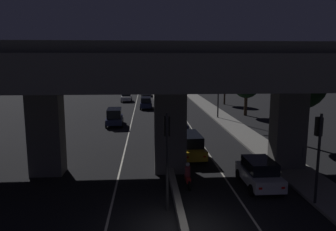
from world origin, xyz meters
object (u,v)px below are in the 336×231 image
at_px(traffic_light_right_of_median, 318,143).
at_px(car_white_lead, 259,173).
at_px(car_taxi_yellow_second, 190,145).
at_px(car_dark_blue_lead_oncoming, 114,117).
at_px(street_lamp, 216,79).
at_px(car_dark_blue_third, 177,123).
at_px(motorcycle_red_filtering_near, 188,176).
at_px(car_silver_fourth_oncoming, 146,91).
at_px(traffic_light_left_of_median, 167,144).
at_px(car_white_third_oncoming, 126,97).
at_px(car_dark_blue_second_oncoming, 146,103).
at_px(motorcycle_white_filtering_mid, 177,147).
at_px(pedestrian_on_sidewalk, 301,156).

height_order(traffic_light_right_of_median, car_white_lead, traffic_light_right_of_median).
xyz_separation_m(car_taxi_yellow_second, car_dark_blue_lead_oncoming, (-7.03, 13.16, 0.06)).
relative_size(street_lamp, car_dark_blue_third, 1.85).
xyz_separation_m(car_white_lead, motorcycle_red_filtering_near, (-4.19, 0.29, -0.23)).
bearing_deg(car_dark_blue_third, street_lamp, -38.89).
distance_m(traffic_light_right_of_median, car_silver_fourth_oncoming, 55.52).
distance_m(car_dark_blue_third, motorcycle_red_filtering_near, 15.07).
height_order(traffic_light_left_of_median, car_white_third_oncoming, traffic_light_left_of_median).
xyz_separation_m(car_dark_blue_third, car_dark_blue_second_oncoming, (-3.22, 17.57, -0.03)).
bearing_deg(car_white_lead, traffic_light_right_of_median, -142.93).
relative_size(car_silver_fourth_oncoming, motorcycle_white_filtering_mid, 2.61).
relative_size(traffic_light_right_of_median, car_dark_blue_third, 1.02).
bearing_deg(car_taxi_yellow_second, motorcycle_white_filtering_mid, 55.74).
relative_size(car_dark_blue_lead_oncoming, motorcycle_white_filtering_mid, 2.49).
bearing_deg(street_lamp, car_dark_blue_third, -126.40).
relative_size(traffic_light_right_of_median, motorcycle_red_filtering_near, 2.66).
relative_size(traffic_light_left_of_median, pedestrian_on_sidewalk, 2.85).
distance_m(car_taxi_yellow_second, car_dark_blue_third, 8.97).
height_order(car_dark_blue_third, pedestrian_on_sidewalk, pedestrian_on_sidewalk).
relative_size(street_lamp, motorcycle_white_filtering_mid, 4.74).
height_order(car_taxi_yellow_second, car_dark_blue_second_oncoming, car_taxi_yellow_second).
xyz_separation_m(street_lamp, car_white_third_oncoming, (-12.54, 19.22, -4.28)).
xyz_separation_m(car_taxi_yellow_second, car_dark_blue_second_oncoming, (-3.38, 26.53, -0.03)).
relative_size(car_taxi_yellow_second, pedestrian_on_sidewalk, 2.82).
xyz_separation_m(street_lamp, car_taxi_yellow_second, (-5.55, -16.72, -4.09)).
xyz_separation_m(car_white_third_oncoming, motorcycle_white_filtering_mid, (6.07, -35.37, -0.16)).
distance_m(traffic_light_right_of_median, car_dark_blue_lead_oncoming, 25.42).
distance_m(car_taxi_yellow_second, car_white_third_oncoming, 36.61).
height_order(traffic_light_left_of_median, traffic_light_right_of_median, traffic_light_left_of_median).
bearing_deg(motorcycle_white_filtering_mid, car_taxi_yellow_second, -117.40).
xyz_separation_m(car_dark_blue_third, car_silver_fourth_oncoming, (-3.24, 36.84, -0.05)).
xyz_separation_m(car_white_third_oncoming, pedestrian_on_sidewalk, (14.04, -39.69, 0.25)).
height_order(car_dark_blue_second_oncoming, motorcycle_red_filtering_near, car_dark_blue_second_oncoming).
xyz_separation_m(car_dark_blue_third, motorcycle_red_filtering_near, (-0.77, -15.05, -0.34)).
bearing_deg(pedestrian_on_sidewalk, car_white_third_oncoming, 109.48).
relative_size(car_dark_blue_lead_oncoming, car_silver_fourth_oncoming, 0.95).
bearing_deg(car_silver_fourth_oncoming, traffic_light_left_of_median, 0.14).
relative_size(traffic_light_right_of_median, car_white_lead, 1.21).
bearing_deg(car_dark_blue_third, car_white_third_oncoming, 11.72).
xyz_separation_m(traffic_light_left_of_median, pedestrian_on_sidewalk, (9.38, 5.23, -2.32)).
height_order(car_white_lead, pedestrian_on_sidewalk, pedestrian_on_sidewalk).
bearing_deg(car_dark_blue_third, traffic_light_left_of_median, 170.59).
bearing_deg(traffic_light_right_of_median, car_silver_fourth_oncoming, 98.98).
relative_size(car_dark_blue_lead_oncoming, car_dark_blue_second_oncoming, 1.02).
xyz_separation_m(traffic_light_right_of_median, car_white_third_oncoming, (-12.25, 44.92, -2.49)).
distance_m(traffic_light_right_of_median, car_taxi_yellow_second, 10.66).
distance_m(car_white_lead, pedestrian_on_sidewalk, 4.61).
xyz_separation_m(traffic_light_right_of_median, motorcycle_white_filtering_mid, (-6.18, 9.55, -2.66)).
relative_size(car_dark_blue_second_oncoming, car_white_third_oncoming, 1.11).
bearing_deg(motorcycle_white_filtering_mid, motorcycle_red_filtering_near, -176.00).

